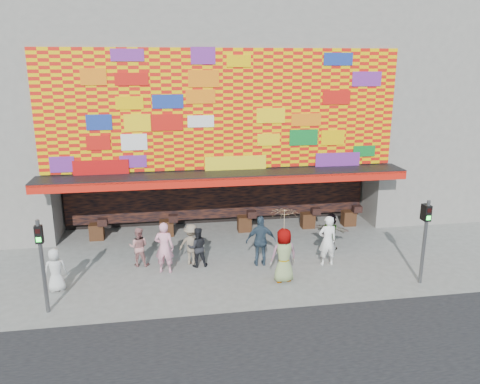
{
  "coord_description": "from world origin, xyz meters",
  "views": [
    {
      "loc": [
        -2.41,
        -15.22,
        7.45
      ],
      "look_at": [
        0.38,
        2.0,
        2.59
      ],
      "focal_mm": 35.0,
      "sensor_mm": 36.0,
      "label": 1
    }
  ],
  "objects": [
    {
      "name": "ground",
      "position": [
        0.0,
        0.0,
        0.0
      ],
      "size": [
        90.0,
        90.0,
        0.0
      ],
      "primitive_type": "plane",
      "color": "slate",
      "rests_on": "ground"
    },
    {
      "name": "shop_building",
      "position": [
        0.0,
        8.18,
        5.23
      ],
      "size": [
        15.2,
        9.4,
        10.0
      ],
      "color": "gray",
      "rests_on": "ground"
    },
    {
      "name": "neighbor_right",
      "position": [
        13.0,
        8.0,
        6.0
      ],
      "size": [
        11.0,
        8.0,
        12.0
      ],
      "primitive_type": "cube",
      "color": "gray",
      "rests_on": "ground"
    },
    {
      "name": "signal_left",
      "position": [
        -6.2,
        -1.5,
        1.86
      ],
      "size": [
        0.22,
        0.2,
        3.0
      ],
      "color": "#59595B",
      "rests_on": "ground"
    },
    {
      "name": "signal_right",
      "position": [
        6.2,
        -1.5,
        1.86
      ],
      "size": [
        0.22,
        0.2,
        3.0
      ],
      "color": "#59595B",
      "rests_on": "ground"
    },
    {
      "name": "ped_a",
      "position": [
        -6.2,
        -0.08,
        0.76
      ],
      "size": [
        0.79,
        0.57,
        1.51
      ],
      "primitive_type": "imported",
      "rotation": [
        0.0,
        0.0,
        3.27
      ],
      "color": "silver",
      "rests_on": "ground"
    },
    {
      "name": "ped_b",
      "position": [
        -2.6,
        0.8,
        0.96
      ],
      "size": [
        0.78,
        0.6,
        1.92
      ],
      "primitive_type": "imported",
      "rotation": [
        0.0,
        0.0,
        2.92
      ],
      "color": "pink",
      "rests_on": "ground"
    },
    {
      "name": "ped_c",
      "position": [
        -1.38,
        1.13,
        0.77
      ],
      "size": [
        0.78,
        0.62,
        1.53
      ],
      "primitive_type": "imported",
      "rotation": [
        0.0,
        0.0,
        3.2
      ],
      "color": "black",
      "rests_on": "ground"
    },
    {
      "name": "ped_d",
      "position": [
        -1.58,
        1.35,
        0.8
      ],
      "size": [
        1.18,
        0.98,
        1.59
      ],
      "primitive_type": "imported",
      "rotation": [
        0.0,
        0.0,
        2.69
      ],
      "color": "#7E6F5B",
      "rests_on": "ground"
    },
    {
      "name": "ped_e",
      "position": [
        0.99,
        0.86,
        0.97
      ],
      "size": [
        1.16,
        0.53,
        1.93
      ],
      "primitive_type": "imported",
      "rotation": [
        0.0,
        0.0,
        3.09
      ],
      "color": "#314456",
      "rests_on": "ground"
    },
    {
      "name": "ped_f",
      "position": [
        4.14,
        1.96,
        0.76
      ],
      "size": [
        1.44,
        1.15,
        1.53
      ],
      "primitive_type": "imported",
      "rotation": [
        0.0,
        0.0,
        2.57
      ],
      "color": "gray",
      "rests_on": "ground"
    },
    {
      "name": "ped_g",
      "position": [
        1.5,
        -0.6,
        0.97
      ],
      "size": [
        1.02,
        0.74,
        1.94
      ],
      "primitive_type": "imported",
      "rotation": [
        0.0,
        0.0,
        3.28
      ],
      "color": "gray",
      "rests_on": "ground"
    },
    {
      "name": "ped_h",
      "position": [
        3.47,
        0.48,
        0.97
      ],
      "size": [
        0.73,
        0.5,
        1.95
      ],
      "primitive_type": "imported",
      "rotation": [
        0.0,
        0.0,
        3.18
      ],
      "color": "white",
      "rests_on": "ground"
    },
    {
      "name": "ped_i",
      "position": [
        -3.55,
        1.55,
        0.76
      ],
      "size": [
        0.82,
        0.69,
        1.51
      ],
      "primitive_type": "imported",
      "rotation": [
        0.0,
        0.0,
        2.97
      ],
      "color": "tan",
      "rests_on": "ground"
    },
    {
      "name": "parasol",
      "position": [
        1.5,
        -0.6,
        2.18
      ],
      "size": [
        1.23,
        1.25,
        1.91
      ],
      "color": "beige",
      "rests_on": "ground"
    }
  ]
}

